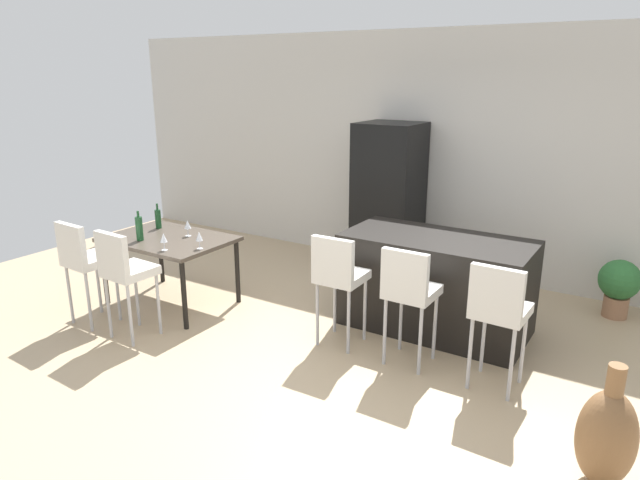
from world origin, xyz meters
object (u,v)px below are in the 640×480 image
(dining_chair_far, at_px, (124,268))
(bar_chair_right, at_px, (499,307))
(dining_chair_near, at_px, (83,257))
(wine_bottle_inner, at_px, (139,228))
(kitchen_island, at_px, (435,284))
(bar_chair_middle, at_px, (409,288))
(refrigerator, at_px, (388,199))
(wine_glass_middle, at_px, (164,238))
(bar_chair_left, at_px, (338,273))
(wine_glass_left, at_px, (199,237))
(floor_vase, at_px, (606,437))
(potted_plant, at_px, (619,284))
(wine_bottle_right, at_px, (158,219))
(dining_table, at_px, (169,244))
(wine_glass_far, at_px, (187,225))

(dining_chair_far, bearing_deg, bar_chair_right, 16.35)
(dining_chair_near, distance_m, wine_bottle_inner, 0.62)
(kitchen_island, bearing_deg, dining_chair_near, -149.26)
(kitchen_island, distance_m, bar_chair_right, 1.17)
(bar_chair_middle, xyz_separation_m, bar_chair_right, (0.73, 0.00, 0.00))
(kitchen_island, xyz_separation_m, refrigerator, (-1.11, 1.25, 0.46))
(wine_glass_middle, bearing_deg, bar_chair_left, 14.43)
(bar_chair_left, relative_size, wine_glass_left, 6.03)
(bar_chair_left, relative_size, bar_chair_right, 1.00)
(kitchen_island, bearing_deg, refrigerator, 131.68)
(bar_chair_left, height_order, floor_vase, bar_chair_left)
(bar_chair_middle, relative_size, dining_chair_near, 1.00)
(bar_chair_middle, relative_size, bar_chair_right, 1.00)
(wine_bottle_inner, relative_size, wine_glass_middle, 1.78)
(wine_glass_middle, bearing_deg, dining_chair_near, -141.26)
(bar_chair_right, distance_m, wine_bottle_inner, 3.61)
(bar_chair_left, relative_size, dining_chair_far, 1.00)
(bar_chair_middle, distance_m, wine_glass_middle, 2.43)
(dining_chair_far, relative_size, refrigerator, 0.57)
(wine_glass_middle, bearing_deg, potted_plant, 33.29)
(bar_chair_middle, distance_m, wine_bottle_right, 3.06)
(bar_chair_middle, relative_size, dining_table, 0.81)
(dining_table, relative_size, floor_vase, 1.62)
(wine_bottle_right, relative_size, potted_plant, 0.46)
(bar_chair_right, distance_m, wine_glass_left, 2.88)
(dining_table, bearing_deg, dining_chair_far, -70.51)
(bar_chair_middle, xyz_separation_m, wine_glass_far, (-2.55, 0.04, 0.17))
(bar_chair_right, height_order, floor_vase, bar_chair_right)
(dining_chair_far, relative_size, wine_glass_middle, 6.03)
(bar_chair_left, xyz_separation_m, wine_glass_middle, (-1.71, -0.44, 0.17))
(kitchen_island, xyz_separation_m, dining_table, (-2.62, -0.92, 0.21))
(wine_bottle_right, distance_m, floor_vase, 4.76)
(kitchen_island, bearing_deg, wine_bottle_inner, -157.63)
(wine_glass_left, relative_size, floor_vase, 0.22)
(wine_glass_left, relative_size, wine_glass_far, 1.00)
(wine_glass_middle, relative_size, refrigerator, 0.09)
(dining_table, relative_size, dining_chair_far, 1.23)
(dining_table, height_order, wine_glass_far, wine_glass_far)
(bar_chair_middle, height_order, floor_vase, bar_chair_middle)
(bar_chair_left, distance_m, wine_glass_left, 1.48)
(wine_glass_left, xyz_separation_m, wine_glass_middle, (-0.26, -0.22, 0.00))
(floor_vase, bearing_deg, kitchen_island, 137.62)
(wine_bottle_inner, xyz_separation_m, refrigerator, (1.67, 2.40, 0.05))
(bar_chair_middle, height_order, refrigerator, refrigerator)
(dining_chair_near, bearing_deg, bar_chair_middle, 17.13)
(floor_vase, bearing_deg, bar_chair_left, 162.61)
(floor_vase, bearing_deg, bar_chair_middle, 155.98)
(wine_bottle_inner, bearing_deg, wine_bottle_right, 114.72)
(bar_chair_left, bearing_deg, wine_bottle_inner, -171.31)
(kitchen_island, height_order, wine_bottle_right, wine_bottle_right)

